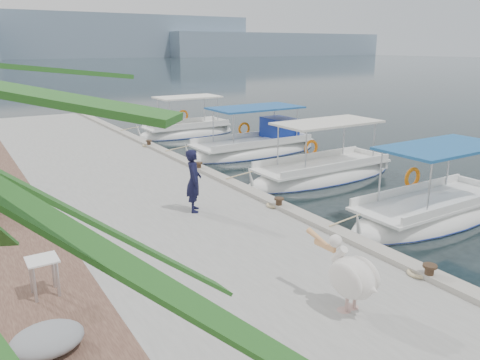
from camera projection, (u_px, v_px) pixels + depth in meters
The scene contains 13 objects.
ground at pixel (322, 240), 12.52m from camera, with size 400.00×400.00×0.00m, color black.
concrete_quay at pixel (147, 200), 14.99m from camera, with size 6.00×40.00×0.50m, color gray.
quay_curb at pixel (222, 178), 16.32m from camera, with size 0.44×40.00×0.12m, color gray.
distant_hills at pixel (44, 39), 189.56m from camera, with size 330.00×60.00×18.00m.
fishing_caique_b at pixel (432, 215), 13.99m from camera, with size 6.50×2.25×2.83m.
fishing_caique_c at pixel (322, 175), 18.28m from camera, with size 6.91×2.23×2.83m.
fishing_caique_d at pixel (254, 149), 22.56m from camera, with size 7.18×2.54×2.83m.
fishing_caique_e at pixel (186, 133), 27.12m from camera, with size 6.00×2.21×2.83m.
mooring_bollards at pixel (279, 202), 13.37m from camera, with size 0.28×20.28×0.33m.
pelican at pixel (351, 275), 8.13m from camera, with size 0.60×1.64×1.28m.
fisherman at pixel (194, 181), 13.01m from camera, with size 0.65×0.43×1.78m, color black.
tarp_bundle at pixel (47, 340), 7.11m from camera, with size 1.10×0.90×0.40m, color gray.
folding_table at pixel (43, 269), 8.66m from camera, with size 0.55×0.55×0.73m.
Camera 1 is at (-8.03, -8.64, 5.00)m, focal length 35.00 mm.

